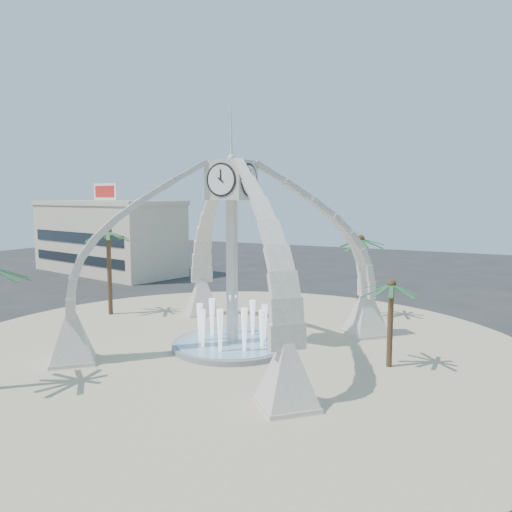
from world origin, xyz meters
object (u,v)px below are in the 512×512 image
at_px(palm_west, 108,233).
at_px(clock_tower, 232,251).
at_px(palm_east, 391,285).
at_px(fountain, 232,344).
at_px(palm_north, 361,240).

bearing_deg(palm_west, clock_tower, -13.92).
height_order(palm_east, palm_west, palm_west).
bearing_deg(fountain, clock_tower, -90.00).
relative_size(clock_tower, palm_east, 3.17).
xyz_separation_m(fountain, palm_west, (-14.03, 3.48, 6.75)).
distance_m(fountain, palm_east, 11.16).
bearing_deg(clock_tower, fountain, 90.00).
height_order(fountain, palm_north, palm_north).
distance_m(palm_east, palm_north, 12.28).
height_order(palm_east, palm_north, palm_north).
height_order(palm_west, palm_north, palm_west).
xyz_separation_m(clock_tower, fountain, (0.00, 0.00, -6.20)).
relative_size(fountain, palm_east, 1.42).
height_order(clock_tower, palm_west, clock_tower).
relative_size(palm_east, palm_north, 0.76).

